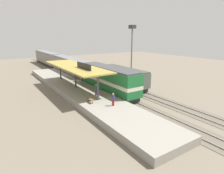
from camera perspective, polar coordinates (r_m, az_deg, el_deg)
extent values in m
plane|color=#706656|center=(37.22, -1.28, 0.05)|extent=(120.00, 120.00, 0.00)
cube|color=#5F5649|center=(36.23, -3.96, -0.38)|extent=(3.20, 110.00, 0.04)
cube|color=gray|center=(35.88, -4.97, -0.46)|extent=(0.10, 110.00, 0.16)
cube|color=gray|center=(36.56, -2.98, -0.12)|extent=(0.10, 110.00, 0.16)
cube|color=#5F5649|center=(38.60, 1.99, 0.63)|extent=(3.20, 110.00, 0.04)
cube|color=gray|center=(38.19, 1.11, 0.57)|extent=(0.10, 110.00, 0.16)
cube|color=gray|center=(38.99, 2.86, 0.86)|extent=(0.10, 110.00, 0.16)
cube|color=gray|center=(34.20, -10.71, -0.82)|extent=(6.00, 44.00, 0.90)
cylinder|color=#47474C|center=(26.62, -4.24, -0.18)|extent=(0.28, 0.28, 3.60)
cylinder|color=#47474C|center=(33.65, -10.89, 2.86)|extent=(0.28, 0.28, 3.60)
cylinder|color=#47474C|center=(41.04, -15.22, 4.82)|extent=(0.28, 0.28, 3.60)
cube|color=#A38E3D|center=(33.31, -11.06, 6.06)|extent=(5.20, 18.00, 0.20)
cube|color=black|center=(29.96, -8.46, 6.23)|extent=(0.12, 4.80, 0.90)
cylinder|color=#333338|center=(25.68, -5.87, -4.53)|extent=(0.07, 0.07, 0.42)
cylinder|color=#333338|center=(26.78, -7.16, -3.73)|extent=(0.07, 0.07, 0.42)
cube|color=brown|center=(26.14, -6.55, -3.60)|extent=(0.44, 1.70, 0.08)
cube|color=#28282D|center=(33.22, -1.03, -0.92)|extent=(2.60, 13.60, 0.70)
cube|color=#1E6B33|center=(32.69, -1.05, 2.62)|extent=(2.90, 14.40, 3.50)
cube|color=#424247|center=(32.34, -1.07, 5.85)|extent=(2.78, 14.11, 0.24)
cube|color=beige|center=(32.75, -1.05, 2.17)|extent=(2.93, 14.43, 0.56)
cube|color=#28282D|center=(48.99, -12.36, 4.02)|extent=(2.60, 19.20, 0.70)
cube|color=slate|center=(48.65, -12.50, 6.33)|extent=(2.90, 20.00, 3.30)
cube|color=slate|center=(48.42, -12.62, 8.40)|extent=(2.78, 19.60, 0.24)
cube|color=#28282D|center=(68.59, -18.72, 6.71)|extent=(2.60, 19.20, 0.70)
cube|color=slate|center=(68.35, -18.86, 8.37)|extent=(2.90, 20.00, 3.30)
cube|color=slate|center=(68.18, -18.99, 9.84)|extent=(2.78, 19.60, 0.24)
cube|color=#28282D|center=(37.22, 3.43, 0.84)|extent=(2.50, 11.20, 0.70)
cube|color=#4C564C|center=(36.84, 3.47, 3.32)|extent=(2.80, 12.00, 2.60)
cube|color=#3D453D|center=(36.57, 3.51, 5.50)|extent=(2.69, 11.76, 0.24)
cylinder|color=slate|center=(39.55, 5.87, 8.99)|extent=(0.28, 0.28, 11.00)
cube|color=#333338|center=(39.35, 6.12, 17.49)|extent=(1.10, 1.10, 0.70)
cylinder|color=maroon|center=(24.68, 0.16, -4.75)|extent=(0.16, 0.16, 0.84)
cylinder|color=maroon|center=(24.78, 0.51, -4.67)|extent=(0.16, 0.16, 0.84)
cylinder|color=navy|center=(24.49, 0.34, -3.09)|extent=(0.34, 0.34, 0.64)
sphere|color=tan|center=(24.35, 0.34, -2.11)|extent=(0.23, 0.23, 0.23)
cylinder|color=#663375|center=(28.92, -4.97, -1.78)|extent=(0.16, 0.16, 0.84)
cylinder|color=#663375|center=(29.00, -4.66, -1.72)|extent=(0.16, 0.16, 0.84)
cylinder|color=#23603D|center=(28.75, -4.85, -0.34)|extent=(0.34, 0.34, 0.64)
sphere|color=tan|center=(28.64, -4.87, 0.50)|extent=(0.23, 0.23, 0.23)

